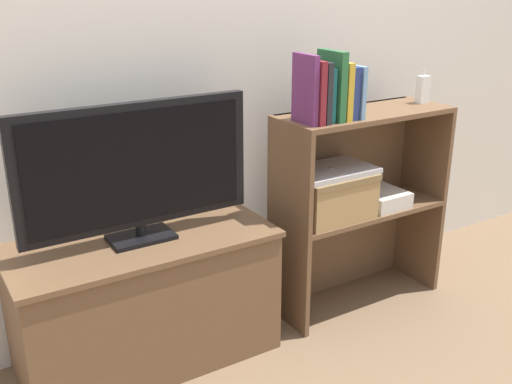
% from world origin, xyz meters
% --- Properties ---
extents(ground_plane, '(16.00, 16.00, 0.00)m').
position_xyz_m(ground_plane, '(0.00, 0.00, 0.00)').
color(ground_plane, brown).
extents(wall_back, '(10.00, 0.05, 2.40)m').
position_xyz_m(wall_back, '(0.00, 0.44, 1.20)').
color(wall_back, silver).
rests_on(wall_back, ground_plane).
extents(tv_stand, '(0.93, 0.43, 0.49)m').
position_xyz_m(tv_stand, '(-0.43, 0.20, 0.24)').
color(tv_stand, brown).
rests_on(tv_stand, ground_plane).
extents(tv, '(0.81, 0.14, 0.48)m').
position_xyz_m(tv, '(-0.43, 0.20, 0.74)').
color(tv, black).
rests_on(tv, tv_stand).
extents(bookshelf_lower_tier, '(0.74, 0.28, 0.43)m').
position_xyz_m(bookshelf_lower_tier, '(0.51, 0.19, 0.27)').
color(bookshelf_lower_tier, brown).
rests_on(bookshelf_lower_tier, ground_plane).
extents(bookshelf_upper_tier, '(0.74, 0.28, 0.41)m').
position_xyz_m(bookshelf_upper_tier, '(0.51, 0.19, 0.69)').
color(bookshelf_upper_tier, brown).
rests_on(bookshelf_upper_tier, bookshelf_lower_tier).
extents(book_plum, '(0.02, 0.14, 0.25)m').
position_xyz_m(book_plum, '(0.18, 0.10, 0.96)').
color(book_plum, '#6B2D66').
rests_on(book_plum, bookshelf_upper_tier).
extents(book_maroon, '(0.02, 0.15, 0.23)m').
position_xyz_m(book_maroon, '(0.21, 0.10, 0.95)').
color(book_maroon, maroon).
rests_on(book_maroon, bookshelf_upper_tier).
extents(book_charcoal, '(0.02, 0.15, 0.22)m').
position_xyz_m(book_charcoal, '(0.24, 0.10, 0.95)').
color(book_charcoal, '#232328').
rests_on(book_charcoal, bookshelf_upper_tier).
extents(book_teal, '(0.02, 0.12, 0.20)m').
position_xyz_m(book_teal, '(0.27, 0.10, 0.94)').
color(book_teal, '#1E7075').
rests_on(book_teal, bookshelf_upper_tier).
extents(book_forest, '(0.03, 0.15, 0.25)m').
position_xyz_m(book_forest, '(0.30, 0.10, 0.97)').
color(book_forest, '#286638').
rests_on(book_forest, bookshelf_upper_tier).
extents(book_mustard, '(0.03, 0.15, 0.21)m').
position_xyz_m(book_mustard, '(0.33, 0.10, 0.95)').
color(book_mustard, gold).
rests_on(book_mustard, bookshelf_upper_tier).
extents(book_navy, '(0.03, 0.14, 0.20)m').
position_xyz_m(book_navy, '(0.37, 0.10, 0.94)').
color(book_navy, navy).
rests_on(book_navy, bookshelf_upper_tier).
extents(book_skyblue, '(0.02, 0.15, 0.20)m').
position_xyz_m(book_skyblue, '(0.40, 0.10, 0.94)').
color(book_skyblue, '#709ECC').
rests_on(book_skyblue, bookshelf_upper_tier).
extents(baby_monitor, '(0.05, 0.04, 0.14)m').
position_xyz_m(baby_monitor, '(0.82, 0.14, 0.90)').
color(baby_monitor, white).
rests_on(baby_monitor, bookshelf_upper_tier).
extents(storage_basket_left, '(0.32, 0.25, 0.18)m').
position_xyz_m(storage_basket_left, '(0.33, 0.13, 0.54)').
color(storage_basket_left, tan).
rests_on(storage_basket_left, bookshelf_lower_tier).
extents(laptop, '(0.34, 0.23, 0.02)m').
position_xyz_m(laptop, '(0.33, 0.13, 0.63)').
color(laptop, '#BCBCC1').
rests_on(laptop, storage_basket_left).
extents(magazine_stack, '(0.18, 0.24, 0.06)m').
position_xyz_m(magazine_stack, '(0.60, 0.13, 0.47)').
color(magazine_stack, silver).
rests_on(magazine_stack, bookshelf_lower_tier).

